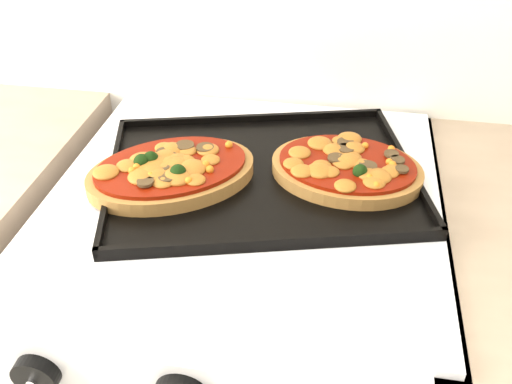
% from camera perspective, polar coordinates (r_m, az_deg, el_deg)
% --- Properties ---
extents(stove, '(0.60, 0.60, 0.91)m').
position_cam_1_polar(stove, '(1.20, -0.80, -17.69)').
color(stove, silver).
rests_on(stove, floor).
extents(control_panel, '(0.60, 0.02, 0.09)m').
position_cam_1_polar(control_panel, '(0.70, -5.99, -18.56)').
color(control_panel, silver).
rests_on(control_panel, stove).
extents(knob_left, '(0.06, 0.02, 0.06)m').
position_cam_1_polar(knob_left, '(0.75, -21.13, -16.72)').
color(knob_left, black).
rests_on(knob_left, control_panel).
extents(baking_tray, '(0.54, 0.46, 0.02)m').
position_cam_1_polar(baking_tray, '(0.89, 0.55, 1.97)').
color(baking_tray, black).
rests_on(baking_tray, stove).
extents(pizza_left, '(0.31, 0.28, 0.04)m').
position_cam_1_polar(pizza_left, '(0.87, -8.46, 2.20)').
color(pizza_left, olive).
rests_on(pizza_left, baking_tray).
extents(pizza_right, '(0.25, 0.20, 0.03)m').
position_cam_1_polar(pizza_right, '(0.89, 9.06, 2.53)').
color(pizza_right, olive).
rests_on(pizza_right, baking_tray).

